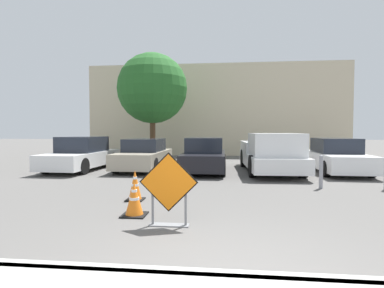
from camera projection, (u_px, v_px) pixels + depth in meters
The scene contains 13 objects.
ground_plane at pixel (225, 170), 13.25m from camera, with size 96.00×96.00×0.00m, color #565451.
curb_lip at pixel (232, 280), 3.31m from camera, with size 27.61×0.20×0.14m.
road_closed_sign at pixel (169, 188), 5.35m from camera, with size 1.07×0.20×1.34m.
traffic_cone_nearest at pixel (134, 199), 6.06m from camera, with size 0.49×0.49×0.69m.
traffic_cone_second at pixel (135, 185), 7.41m from camera, with size 0.43×0.43×0.76m.
parked_car_nearest at pixel (82, 155), 13.28m from camera, with size 1.93×4.55×1.47m.
parked_car_second at pixel (144, 155), 13.34m from camera, with size 1.85×4.27×1.37m.
parked_car_third at pixel (204, 156), 12.64m from camera, with size 1.79×4.04×1.43m.
pickup_truck at pixel (271, 155), 12.27m from camera, with size 2.19×5.59×1.63m.
parked_car_fourth at pixel (336, 157), 12.44m from camera, with size 1.88×4.45×1.42m.
bollard_nearest at pixel (321, 171), 8.90m from camera, with size 0.12×0.12×1.00m.
building_facade_backdrop at pixel (216, 112), 23.10m from camera, with size 18.13×5.00×6.38m.
street_tree_behind_lot at pixel (152, 89), 17.09m from camera, with size 4.00×4.00×6.15m.
Camera 1 is at (-0.11, -3.27, 1.72)m, focal length 28.00 mm.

